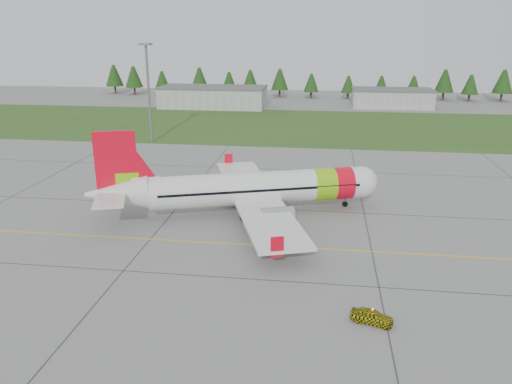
# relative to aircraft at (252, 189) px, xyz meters

# --- Properties ---
(ground) EXTENTS (320.00, 320.00, 0.00)m
(ground) POSITION_rel_aircraft_xyz_m (4.62, -18.29, -3.32)
(ground) COLOR gray
(ground) RESTS_ON ground
(aircraft) EXTENTS (36.76, 34.85, 11.51)m
(aircraft) POSITION_rel_aircraft_xyz_m (0.00, 0.00, 0.00)
(aircraft) COLOR silver
(aircraft) RESTS_ON ground
(follow_me_car) EXTENTS (1.53, 1.67, 3.47)m
(follow_me_car) POSITION_rel_aircraft_xyz_m (13.43, -24.42, -1.59)
(follow_me_car) COLOR #D2CA0B
(follow_me_car) RESTS_ON ground
(service_van) EXTENTS (1.72, 1.67, 3.95)m
(service_van) POSITION_rel_aircraft_xyz_m (-38.61, 41.51, -1.34)
(service_van) COLOR silver
(service_van) RESTS_ON ground
(grass_strip) EXTENTS (320.00, 50.00, 0.03)m
(grass_strip) POSITION_rel_aircraft_xyz_m (4.62, 63.71, -3.31)
(grass_strip) COLOR #30561E
(grass_strip) RESTS_ON ground
(taxi_guideline) EXTENTS (120.00, 0.25, 0.02)m
(taxi_guideline) POSITION_rel_aircraft_xyz_m (4.62, -10.29, -3.31)
(taxi_guideline) COLOR gold
(taxi_guideline) RESTS_ON ground
(hangar_west) EXTENTS (32.00, 14.00, 6.00)m
(hangar_west) POSITION_rel_aircraft_xyz_m (-25.38, 91.71, -0.32)
(hangar_west) COLOR #A8A8A3
(hangar_west) RESTS_ON ground
(hangar_east) EXTENTS (24.00, 12.00, 5.20)m
(hangar_east) POSITION_rel_aircraft_xyz_m (29.62, 99.71, -0.72)
(hangar_east) COLOR #A8A8A3
(hangar_east) RESTS_ON ground
(floodlight_mast) EXTENTS (0.50, 0.50, 20.00)m
(floodlight_mast) POSITION_rel_aircraft_xyz_m (-27.38, 39.71, 6.68)
(floodlight_mast) COLOR slate
(floodlight_mast) RESTS_ON ground
(treeline) EXTENTS (160.00, 8.00, 10.00)m
(treeline) POSITION_rel_aircraft_xyz_m (4.62, 119.71, 1.68)
(treeline) COLOR #1C3F14
(treeline) RESTS_ON ground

